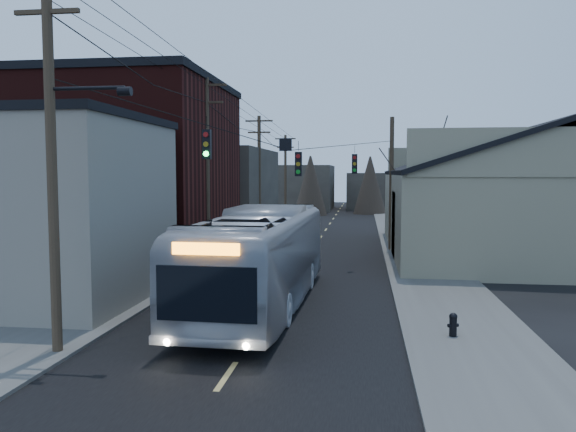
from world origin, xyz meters
name	(u,v)px	position (x,y,z in m)	size (l,w,h in m)	color
ground	(203,411)	(0.00, 0.00, 0.00)	(160.00, 160.00, 0.00)	black
road_surface	(319,240)	(0.00, 30.00, 0.01)	(9.00, 110.00, 0.02)	black
sidewalk_left	(233,238)	(-6.50, 30.00, 0.06)	(4.00, 110.00, 0.12)	#474744
sidewalk_right	(408,241)	(6.50, 30.00, 0.06)	(4.00, 110.00, 0.12)	#474744
building_clapboard	(42,212)	(-9.00, 9.00, 3.50)	(8.00, 8.00, 7.00)	gray
building_brick	(133,173)	(-10.00, 20.00, 5.00)	(10.00, 12.00, 10.00)	black
building_left_far	(214,190)	(-9.50, 36.00, 3.50)	(9.00, 14.00, 7.00)	#35302A
warehouse	(523,210)	(13.00, 25.00, 2.70)	(16.16, 20.60, 7.73)	#7C745A
building_far_left	(295,188)	(-6.00, 65.00, 3.00)	(10.00, 12.00, 6.00)	#35302A
building_far_right	(390,191)	(7.00, 70.00, 2.50)	(12.00, 14.00, 5.00)	#35302A
bare_tree	(424,199)	(6.50, 20.00, 3.60)	(0.40, 0.40, 7.20)	black
utility_lines	(263,173)	(-3.11, 24.14, 4.95)	(11.24, 45.28, 10.50)	#382B1E
bus	(260,258)	(-0.48, 9.15, 1.83)	(3.08, 13.17, 3.67)	#A3A6AF
parked_car	(267,232)	(-3.70, 29.10, 0.69)	(1.47, 4.21, 1.39)	#AFB2B7
fire_hydrant	(453,324)	(5.97, 5.86, 0.50)	(0.35, 0.24, 0.71)	black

